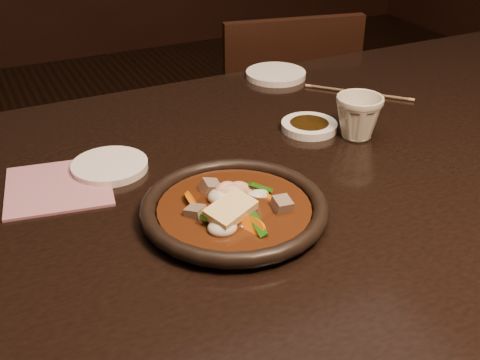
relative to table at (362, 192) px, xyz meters
name	(u,v)px	position (x,y,z in m)	size (l,w,h in m)	color
table	(362,192)	(0.00, 0.00, 0.00)	(1.60, 0.90, 0.75)	black
chair	(278,135)	(0.22, 0.68, -0.23)	(0.46, 0.46, 0.82)	black
plate	(234,209)	(-0.28, -0.08, 0.09)	(0.26, 0.26, 0.03)	black
stirfry	(234,207)	(-0.29, -0.08, 0.09)	(0.14, 0.15, 0.06)	#37190A
soy_dish	(309,126)	(-0.04, 0.12, 0.08)	(0.10, 0.10, 0.01)	white
saucer_left	(110,166)	(-0.40, 0.13, 0.08)	(0.12, 0.12, 0.01)	white
saucer_right	(276,74)	(0.04, 0.38, 0.08)	(0.13, 0.13, 0.01)	white
tea_cup	(358,116)	(0.02, 0.06, 0.12)	(0.08, 0.08, 0.08)	beige
chopsticks	(359,93)	(0.14, 0.22, 0.08)	(0.16, 0.17, 0.01)	#9D7E5A
napkin	(59,186)	(-0.49, 0.11, 0.08)	(0.15, 0.15, 0.00)	#B26E7E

